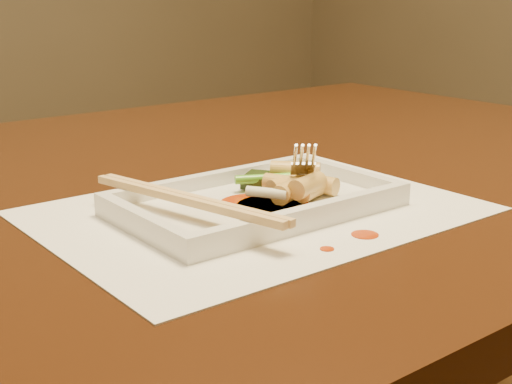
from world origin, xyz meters
TOP-DOWN VIEW (x-y plane):
  - table at (0.00, 0.00)m, footprint 1.40×0.90m
  - placemat at (-0.05, -0.16)m, footprint 0.40×0.30m
  - sauce_splatter_a at (-0.02, -0.28)m, footprint 0.02×0.02m
  - sauce_splatter_b at (-0.07, -0.28)m, footprint 0.01×0.01m
  - plate_base at (-0.05, -0.16)m, footprint 0.26×0.16m
  - plate_rim_far at (-0.05, -0.09)m, footprint 0.26×0.01m
  - plate_rim_near at (-0.05, -0.24)m, footprint 0.26×0.01m
  - plate_rim_left at (-0.17, -0.16)m, footprint 0.01×0.14m
  - plate_rim_right at (0.07, -0.16)m, footprint 0.01×0.14m
  - veg_piece at (-0.02, -0.12)m, footprint 0.05×0.04m
  - scallion_white at (-0.05, -0.18)m, footprint 0.03×0.04m
  - scallion_green at (-0.01, -0.14)m, footprint 0.08×0.05m
  - chopstick_a at (-0.13, -0.16)m, footprint 0.06×0.22m
  - chopstick_b at (-0.12, -0.16)m, footprint 0.06×0.22m
  - fork at (0.02, -0.14)m, footprint 0.09×0.10m
  - sauce_blob_0 at (-0.05, -0.18)m, footprint 0.07×0.07m
  - sauce_blob_1 at (-0.04, -0.18)m, footprint 0.06×0.06m
  - sauce_blob_2 at (-0.06, -0.16)m, footprint 0.06×0.06m
  - rice_cake_0 at (-0.02, -0.18)m, footprint 0.05×0.04m
  - rice_cake_1 at (-0.01, -0.16)m, footprint 0.05×0.02m
  - rice_cake_2 at (0.02, -0.14)m, footprint 0.05×0.05m
  - rice_cake_3 at (0.01, -0.18)m, footprint 0.03×0.04m
  - rice_cake_4 at (-0.00, -0.19)m, footprint 0.05×0.03m
  - rice_cake_5 at (-0.01, -0.19)m, footprint 0.05×0.03m
  - rice_cake_6 at (-0.01, -0.16)m, footprint 0.04×0.05m
  - rice_cake_7 at (0.02, -0.17)m, footprint 0.03×0.05m

SIDE VIEW (x-z plane):
  - table at x=0.00m, z-range 0.27..1.02m
  - placemat at x=-0.05m, z-range 0.75..0.75m
  - sauce_splatter_a at x=-0.02m, z-range 0.75..0.75m
  - sauce_splatter_b at x=-0.07m, z-range 0.75..0.75m
  - plate_base at x=-0.05m, z-range 0.75..0.76m
  - sauce_blob_0 at x=-0.05m, z-range 0.76..0.76m
  - sauce_blob_1 at x=-0.04m, z-range 0.76..0.76m
  - sauce_blob_2 at x=-0.06m, z-range 0.76..0.76m
  - plate_rim_far at x=-0.05m, z-range 0.76..0.77m
  - plate_rim_near at x=-0.05m, z-range 0.76..0.77m
  - plate_rim_left at x=-0.17m, z-range 0.76..0.77m
  - plate_rim_right at x=0.07m, z-range 0.76..0.77m
  - veg_piece at x=-0.02m, z-range 0.76..0.77m
  - rice_cake_0 at x=-0.02m, z-range 0.76..0.78m
  - rice_cake_1 at x=-0.01m, z-range 0.76..0.78m
  - rice_cake_3 at x=0.01m, z-range 0.76..0.78m
  - rice_cake_4 at x=0.00m, z-range 0.76..0.78m
  - rice_cake_6 at x=-0.01m, z-range 0.76..0.78m
  - rice_cake_7 at x=0.02m, z-range 0.76..0.78m
  - scallion_white at x=-0.05m, z-range 0.77..0.78m
  - scallion_green at x=-0.01m, z-range 0.77..0.78m
  - rice_cake_2 at x=0.02m, z-range 0.77..0.79m
  - rice_cake_5 at x=-0.01m, z-range 0.77..0.79m
  - chopstick_a at x=-0.13m, z-range 0.77..0.78m
  - chopstick_b at x=-0.12m, z-range 0.77..0.78m
  - fork at x=0.02m, z-range 0.76..0.90m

